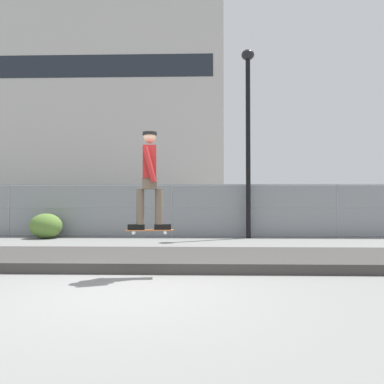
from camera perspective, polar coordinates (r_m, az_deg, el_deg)
name	(u,v)px	position (r m, az deg, el deg)	size (l,w,h in m)	color
ground_plane	(122,294)	(5.47, -10.37, -14.69)	(120.00, 120.00, 0.00)	slate
gravel_berm	(149,259)	(7.92, -6.48, -9.84)	(17.90, 2.44, 0.19)	#3D3A38
skateboard	(149,230)	(6.46, -6.37, -5.72)	(0.82, 0.30, 0.07)	#9E5B33
skater	(150,174)	(6.45, -6.35, 2.69)	(0.73, 0.60, 1.66)	black
chain_fence	(171,210)	(13.41, -3.10, -2.77)	(23.17, 0.06, 1.85)	gray
street_lamp	(248,120)	(13.45, 8.36, 10.63)	(0.44, 0.44, 6.47)	black
parked_car_near	(47,211)	(17.53, -20.82, -2.66)	(4.49, 2.12, 1.66)	black
parked_car_mid	(203,211)	(16.57, 1.70, -2.82)	(4.52, 2.18, 1.66)	#566B4C
library_building	(105,106)	(49.48, -12.78, 12.35)	(28.57, 10.79, 25.90)	#B2AFA8
shrub_left	(46,226)	(13.86, -20.98, -4.75)	(1.09, 0.89, 0.84)	#567A33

